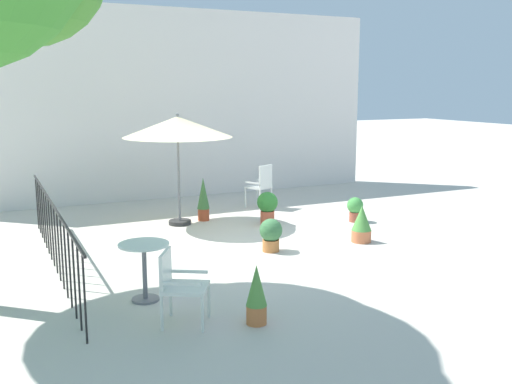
{
  "coord_description": "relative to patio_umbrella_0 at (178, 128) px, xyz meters",
  "views": [
    {
      "loc": [
        -4.25,
        -8.76,
        2.68
      ],
      "look_at": [
        0.0,
        0.26,
        0.87
      ],
      "focal_mm": 40.74,
      "sensor_mm": 36.0,
      "label": 1
    }
  ],
  "objects": [
    {
      "name": "potted_plant_2",
      "position": [
        0.54,
        0.13,
        -1.45
      ],
      "size": [
        0.25,
        0.25,
        0.88
      ],
      "color": "#B0482A",
      "rests_on": "ground"
    },
    {
      "name": "patio_umbrella_0",
      "position": [
        0.0,
        0.0,
        0.0
      ],
      "size": [
        2.11,
        2.11,
        2.18
      ],
      "color": "#2D2D2D",
      "rests_on": "ground"
    },
    {
      "name": "terrace_railing",
      "position": [
        -2.56,
        -1.98,
        -1.22
      ],
      "size": [
        0.03,
        5.95,
        1.01
      ],
      "color": "black",
      "rests_on": "ground"
    },
    {
      "name": "patio_chair_0",
      "position": [
        2.14,
        0.74,
        -1.35
      ],
      "size": [
        0.61,
        0.61,
        0.97
      ],
      "color": "silver",
      "rests_on": "ground"
    },
    {
      "name": "cafe_table_0",
      "position": [
        -1.68,
        -3.79,
        -1.39
      ],
      "size": [
        0.64,
        0.64,
        0.75
      ],
      "color": "silver",
      "rests_on": "ground"
    },
    {
      "name": "potted_plant_0",
      "position": [
        1.55,
        -0.77,
        -1.53
      ],
      "size": [
        0.41,
        0.41,
        0.66
      ],
      "color": "#C0563B",
      "rests_on": "ground"
    },
    {
      "name": "potted_plant_4",
      "position": [
        0.78,
        -2.47,
        -1.6
      ],
      "size": [
        0.38,
        0.38,
        0.55
      ],
      "color": "#C1743C",
      "rests_on": "ground"
    },
    {
      "name": "patio_chair_1",
      "position": [
        -1.51,
        -4.67,
        -1.41
      ],
      "size": [
        0.66,
        0.65,
        0.85
      ],
      "color": "silver",
      "rests_on": "ground"
    },
    {
      "name": "potted_plant_3",
      "position": [
        -0.71,
        -5.05,
        -1.55
      ],
      "size": [
        0.24,
        0.24,
        0.7
      ],
      "color": "#BF6D3A",
      "rests_on": "ground"
    },
    {
      "name": "potted_plant_5",
      "position": [
        3.26,
        -1.28,
        -1.62
      ],
      "size": [
        0.33,
        0.34,
        0.5
      ],
      "color": "#9F4D39",
      "rests_on": "ground"
    },
    {
      "name": "ground_plane",
      "position": [
        0.85,
        -1.98,
        -1.9
      ],
      "size": [
        60.0,
        60.0,
        0.0
      ],
      "primitive_type": "plane",
      "color": "beige"
    },
    {
      "name": "potted_plant_1",
      "position": [
        2.47,
        -2.62,
        -1.58
      ],
      "size": [
        0.35,
        0.35,
        0.65
      ],
      "color": "#CB6F46",
      "rests_on": "ground"
    },
    {
      "name": "villa_facade",
      "position": [
        0.85,
        2.91,
        0.35
      ],
      "size": [
        10.44,
        0.3,
        4.51
      ],
      "primitive_type": "cube",
      "color": "white",
      "rests_on": "ground"
    }
  ]
}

